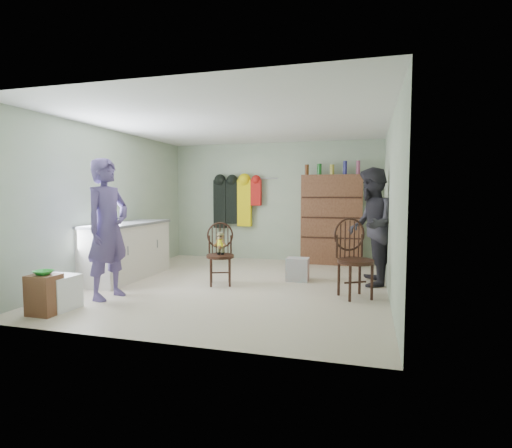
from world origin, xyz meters
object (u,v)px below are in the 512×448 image
(chair_front, at_px, (220,250))
(dresser, at_px, (332,219))
(chair_far, at_px, (353,255))
(counter, at_px, (128,250))

(chair_front, xyz_separation_m, dresser, (1.53, 2.30, 0.36))
(chair_far, distance_m, dresser, 2.60)
(counter, xyz_separation_m, dresser, (3.20, 2.30, 0.44))
(counter, bearing_deg, dresser, 35.69)
(counter, bearing_deg, chair_far, -3.48)
(chair_front, distance_m, chair_far, 2.06)
(dresser, bearing_deg, counter, -144.31)
(chair_front, height_order, chair_far, chair_far)
(counter, xyz_separation_m, chair_far, (3.72, -0.23, 0.11))
(dresser, bearing_deg, chair_far, -78.42)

